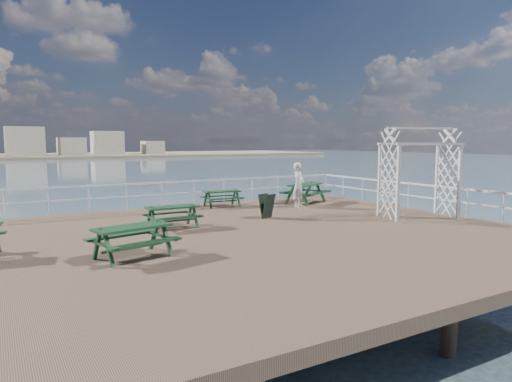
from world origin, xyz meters
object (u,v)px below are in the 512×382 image
object	(u,v)px
picnic_table_c	(306,189)
person	(299,185)
picnic_table_e	(172,212)
picnic_table_b	(222,195)
picnic_table_d	(133,235)
trellis_arbor	(419,178)

from	to	relation	value
picnic_table_c	person	xyz separation A→B (m)	(-1.07, -0.95, 0.32)
picnic_table_e	person	distance (m)	6.54
picnic_table_b	picnic_table_d	world-z (taller)	picnic_table_d
picnic_table_d	trellis_arbor	world-z (taller)	trellis_arbor
picnic_table_b	person	xyz separation A→B (m)	(2.73, -1.83, 0.46)
picnic_table_c	picnic_table_e	distance (m)	7.84
picnic_table_d	trellis_arbor	distance (m)	10.74
trellis_arbor	person	bearing A→B (deg)	134.68
picnic_table_c	person	bearing A→B (deg)	-164.21
trellis_arbor	person	size ratio (longest dim) A/B	1.74
person	picnic_table_b	bearing A→B (deg)	111.99
picnic_table_c	trellis_arbor	bearing A→B (deg)	-102.91
trellis_arbor	picnic_table_d	bearing A→B (deg)	-159.77
picnic_table_d	person	distance (m)	9.76
trellis_arbor	picnic_table_b	bearing A→B (deg)	146.03
picnic_table_b	picnic_table_d	bearing A→B (deg)	-125.57
picnic_table_c	trellis_arbor	world-z (taller)	trellis_arbor
picnic_table_e	picnic_table_b	bearing A→B (deg)	46.49
picnic_table_c	picnic_table_d	bearing A→B (deg)	-173.87
trellis_arbor	person	world-z (taller)	trellis_arbor
picnic_table_b	trellis_arbor	xyz separation A→B (m)	(5.02, -6.18, 0.98)
trellis_arbor	person	xyz separation A→B (m)	(-2.29, 4.35, -0.52)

